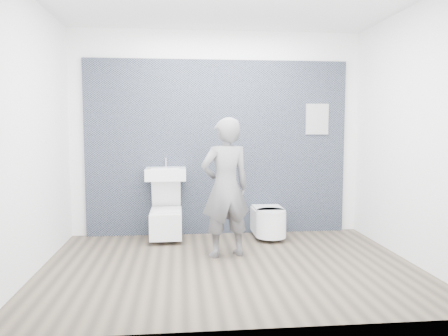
{
  "coord_description": "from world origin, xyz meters",
  "views": [
    {
      "loc": [
        -0.52,
        -4.55,
        1.48
      ],
      "look_at": [
        0.0,
        0.6,
        1.0
      ],
      "focal_mm": 35.0,
      "sensor_mm": 36.0,
      "label": 1
    }
  ],
  "objects": [
    {
      "name": "room_shell",
      "position": [
        0.0,
        0.0,
        1.74
      ],
      "size": [
        4.0,
        4.0,
        4.0
      ],
      "color": "white",
      "rests_on": "ground"
    },
    {
      "name": "visitor",
      "position": [
        -0.01,
        0.36,
        0.8
      ],
      "size": [
        0.66,
        0.51,
        1.59
      ],
      "primitive_type": "imported",
      "rotation": [
        0.0,
        0.0,
        3.39
      ],
      "color": "slate",
      "rests_on": "ground"
    },
    {
      "name": "info_placard",
      "position": [
        1.39,
        1.43,
        0.0
      ],
      "size": [
        0.32,
        0.03,
        0.43
      ],
      "primitive_type": "cube",
      "color": "silver",
      "rests_on": "ground"
    },
    {
      "name": "ground",
      "position": [
        0.0,
        0.0,
        0.0
      ],
      "size": [
        4.0,
        4.0,
        0.0
      ],
      "primitive_type": "plane",
      "color": "brown",
      "rests_on": "ground"
    },
    {
      "name": "washbasin",
      "position": [
        -0.71,
        1.24,
        0.87
      ],
      "size": [
        0.53,
        0.4,
        0.4
      ],
      "color": "white",
      "rests_on": "ground"
    },
    {
      "name": "toilet_rounded",
      "position": [
        0.66,
        1.1,
        0.23
      ],
      "size": [
        0.4,
        0.67,
        0.36
      ],
      "color": "white",
      "rests_on": "ground"
    },
    {
      "name": "tile_wall",
      "position": [
        0.0,
        1.47,
        0.0
      ],
      "size": [
        3.6,
        0.06,
        2.4
      ],
      "primitive_type": "cube",
      "color": "black",
      "rests_on": "ground"
    },
    {
      "name": "toilet_square",
      "position": [
        -0.71,
        1.15,
        0.25
      ],
      "size": [
        0.41,
        0.59,
        0.77
      ],
      "color": "white",
      "rests_on": "ground"
    }
  ]
}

